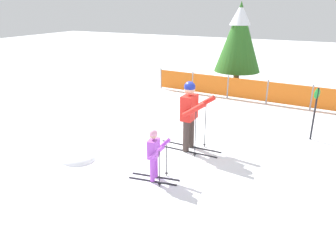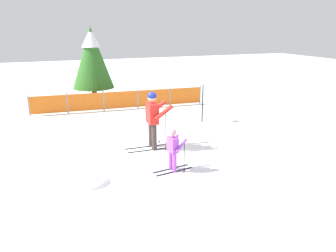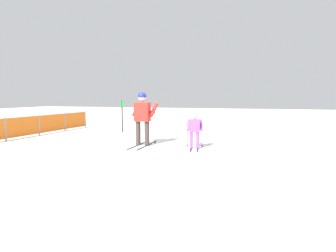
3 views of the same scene
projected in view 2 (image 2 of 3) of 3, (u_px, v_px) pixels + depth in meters
ground_plane at (146, 151)px, 10.17m from camera, size 60.00×60.00×0.00m
skier_adult at (153, 115)px, 10.14m from camera, size 1.73×0.77×1.83m
skier_child at (173, 147)px, 8.63m from camera, size 1.13×0.55×1.17m
safety_fence at (121, 100)px, 15.13m from camera, size 7.97×0.60×0.93m
conifer_far at (92, 57)px, 15.87m from camera, size 2.01×2.01×3.73m
trail_marker at (203, 99)px, 13.08m from camera, size 0.14×0.26×1.50m
snow_mound at (90, 184)px, 8.08m from camera, size 0.94×0.79×0.37m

